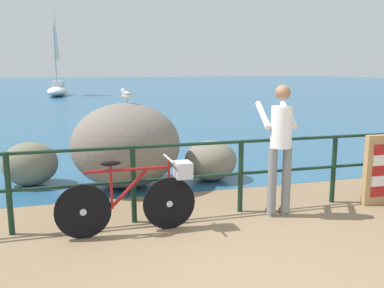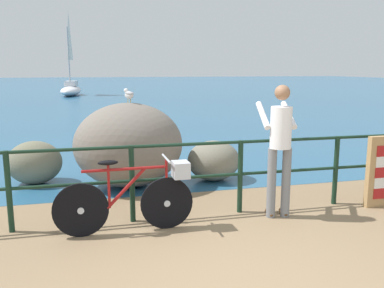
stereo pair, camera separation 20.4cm
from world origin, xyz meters
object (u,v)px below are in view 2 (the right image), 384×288
sailboat (71,86)px  bicycle (137,195)px  breakwater_boulder_left (35,163)px  breakwater_boulder_right (214,161)px  seagull (129,94)px  breakwater_boulder_main (129,145)px  person_at_railing (280,145)px

sailboat → bicycle: bearing=11.0°
breakwater_boulder_left → breakwater_boulder_right: size_ratio=0.98×
bicycle → sailboat: bearing=93.3°
bicycle → breakwater_boulder_left: bicycle is taller
breakwater_boulder_right → seagull: size_ratio=2.77×
breakwater_boulder_right → breakwater_boulder_main: bearing=179.9°
bicycle → seagull: bearing=85.8°
breakwater_boulder_main → breakwater_boulder_right: (1.51, -0.00, -0.35)m
breakwater_boulder_left → seagull: size_ratio=2.72×
sailboat → breakwater_boulder_main: bearing=11.5°
person_at_railing → seagull: person_at_railing is taller
bicycle → breakwater_boulder_main: bearing=86.7°
person_at_railing → bicycle: bearing=100.0°
breakwater_boulder_main → sailboat: 24.82m
person_at_railing → breakwater_boulder_left: person_at_railing is taller
person_at_railing → breakwater_boulder_main: 2.70m
sailboat → breakwater_boulder_right: bearing=15.0°
breakwater_boulder_left → sailboat: size_ratio=0.15×
sailboat → breakwater_boulder_left: bearing=7.9°
breakwater_boulder_right → seagull: (-1.47, 0.06, 1.20)m
breakwater_boulder_main → breakwater_boulder_left: (-1.58, 0.51, -0.34)m
bicycle → breakwater_boulder_right: bicycle is taller
person_at_railing → sailboat: (-3.81, 26.72, -0.28)m
seagull → sailboat: sailboat is taller
bicycle → person_at_railing: 1.98m
breakwater_boulder_right → sailboat: bearing=98.1°
breakwater_boulder_left → bicycle: bearing=-59.7°
sailboat → person_at_railing: bearing=15.1°
bicycle → breakwater_boulder_left: bearing=119.5°
breakwater_boulder_main → breakwater_boulder_left: bearing=162.2°
person_at_railing → breakwater_boulder_right: bearing=16.9°
seagull → sailboat: (-2.03, 24.68, -0.85)m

